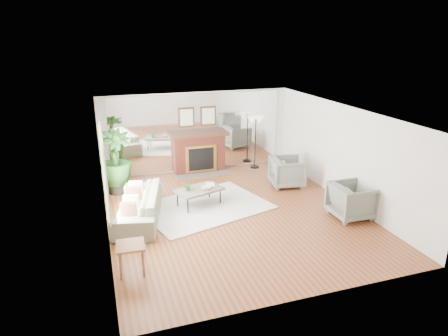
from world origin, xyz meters
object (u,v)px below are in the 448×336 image
object	(u,v)px
sofa	(138,205)
potted_ficus	(116,160)
coffee_table	(199,190)
floor_lamp	(256,124)
fireplace	(199,152)
armchair_back	(287,172)
armchair_front	(352,201)
side_table	(131,249)

from	to	relation	value
sofa	potted_ficus	size ratio (longest dim) A/B	1.37
coffee_table	floor_lamp	bearing A→B (deg)	43.56
fireplace	sofa	bearing A→B (deg)	-128.42
floor_lamp	sofa	bearing A→B (deg)	-146.65
armchair_back	armchair_front	world-z (taller)	armchair_front
sofa	armchair_back	world-z (taller)	armchair_back
armchair_back	side_table	size ratio (longest dim) A/B	1.60
side_table	potted_ficus	xyz separation A→B (m)	(0.05, 4.09, 0.46)
armchair_back	potted_ficus	size ratio (longest dim) A/B	0.52
armchair_front	floor_lamp	world-z (taller)	floor_lamp
side_table	floor_lamp	size ratio (longest dim) A/B	0.34
armchair_back	floor_lamp	xyz separation A→B (m)	(-0.26, 1.82, 1.04)
fireplace	side_table	xyz separation A→B (m)	(-2.65, -5.06, -0.17)
coffee_table	floor_lamp	world-z (taller)	floor_lamp
armchair_back	side_table	world-z (taller)	armchair_back
fireplace	floor_lamp	size ratio (longest dim) A/B	1.20
side_table	potted_ficus	world-z (taller)	potted_ficus
sofa	floor_lamp	bearing A→B (deg)	136.67
armchair_front	side_table	world-z (taller)	armchair_front
floor_lamp	armchair_back	bearing A→B (deg)	-81.81
fireplace	side_table	bearing A→B (deg)	-117.62
armchair_front	fireplace	bearing A→B (deg)	31.93
armchair_back	potted_ficus	xyz separation A→B (m)	(-4.69, 1.00, 0.52)
fireplace	coffee_table	xyz separation A→B (m)	(-0.70, -2.56, -0.23)
floor_lamp	side_table	bearing A→B (deg)	-132.38
coffee_table	sofa	xyz separation A→B (m)	(-1.56, -0.29, -0.08)
armchair_back	side_table	xyz separation A→B (m)	(-4.74, -3.09, 0.06)
sofa	potted_ficus	xyz separation A→B (m)	(-0.34, 1.87, 0.59)
fireplace	armchair_front	xyz separation A→B (m)	(2.60, -4.32, -0.23)
fireplace	sofa	size ratio (longest dim) A/B	0.85
armchair_back	armchair_front	size ratio (longest dim) A/B	0.99
coffee_table	side_table	distance (m)	3.17
fireplace	side_table	distance (m)	5.72
sofa	armchair_front	world-z (taller)	armchair_front
side_table	armchair_front	bearing A→B (deg)	8.02
armchair_front	floor_lamp	xyz separation A→B (m)	(-0.77, 4.17, 1.03)
armchair_back	sofa	bearing A→B (deg)	112.43
fireplace	side_table	size ratio (longest dim) A/B	3.54
armchair_back	armchair_front	distance (m)	2.40
coffee_table	side_table	world-z (taller)	side_table
side_table	floor_lamp	xyz separation A→B (m)	(4.48, 4.91, 0.97)
potted_ficus	fireplace	bearing A→B (deg)	20.53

